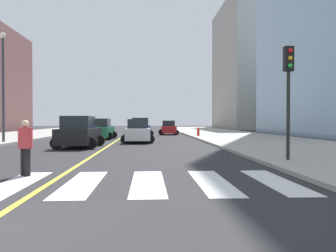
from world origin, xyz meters
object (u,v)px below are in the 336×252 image
Objects in this scene: car_blue_second at (140,128)px; traffic_light_near_corner at (289,80)px; street_lamp at (3,78)px; car_green_nearest at (101,130)px; car_red_third at (168,128)px; car_white_fourth at (138,132)px; pedestrian_crossing at (25,145)px; car_black_fifth at (79,133)px; fire_hydrant at (198,132)px.

traffic_light_near_corner reaches higher than car_blue_second.
street_lamp reaches higher than traffic_light_near_corner.
car_green_nearest reaches higher than car_red_third.
car_white_fourth is (3.61, -4.76, -0.04)m from car_green_nearest.
pedestrian_crossing is at bearing 81.46° from car_blue_second.
car_blue_second is 1.12× the size of car_white_fourth.
car_black_fifth is at bearing 70.77° from car_red_third.
street_lamp reaches higher than car_green_nearest.
pedestrian_crossing is at bearing 14.78° from traffic_light_near_corner.
car_red_third is at bearing 110.87° from fire_hydrant.
car_green_nearest is 20.86m from traffic_light_near_corner.
car_black_fifth is (-0.03, -9.50, 0.05)m from car_green_nearest.
car_green_nearest is 4.95× the size of fire_hydrant.
traffic_light_near_corner is at bearing -58.17° from car_green_nearest.
fire_hydrant is at bearing 54.63° from car_black_fifth.
car_green_nearest is 5.97m from car_white_fourth.
car_red_third is 21.08m from street_lamp.
car_black_fifth is 1.01× the size of traffic_light_near_corner.
traffic_light_near_corner is at bearing 54.52° from pedestrian_crossing.
car_white_fourth is 16.13m from pedestrian_crossing.
street_lamp is at bearing 3.58° from car_white_fourth.
car_black_fifth is at bearing -127.47° from fire_hydrant.
traffic_light_near_corner is at bearing 115.00° from car_white_fourth.
car_blue_second is at bearing -74.70° from traffic_light_near_corner.
car_black_fifth reaches higher than fire_hydrant.
car_green_nearest is 0.94× the size of car_blue_second.
car_green_nearest is 0.54× the size of street_lamp.
car_white_fourth is 0.91× the size of traffic_light_near_corner.
car_blue_second is 10.56m from car_white_fourth.
car_black_fifth is 11.12m from pedestrian_crossing.
car_green_nearest is 9.50m from car_black_fifth.
car_white_fourth is at bearing 77.68° from car_red_third.
car_black_fifth is (-7.00, -19.68, 0.13)m from car_red_third.
traffic_light_near_corner is (10.07, -18.10, 2.47)m from car_green_nearest.
traffic_light_near_corner is at bearing 103.12° from car_blue_second.
street_lamp reaches higher than pedestrian_crossing.
street_lamp is (-9.99, -11.33, 3.97)m from car_blue_second.
car_black_fifth is 0.56× the size of street_lamp.
car_black_fifth reaches higher than car_red_third.
car_black_fifth is at bearing -31.68° from street_lamp.
traffic_light_near_corner is 0.56× the size of street_lamp.
car_blue_second reaches higher than car_black_fifth.
car_black_fifth reaches higher than car_green_nearest.
car_red_third is 31.44m from pedestrian_crossing.
car_green_nearest is at bearing 55.96° from car_red_third.
traffic_light_near_corner is at bearing 96.59° from car_red_third.
car_green_nearest is 12.34m from car_red_third.
pedestrian_crossing is 1.96× the size of fire_hydrant.
car_green_nearest is 10.16m from fire_hydrant.
car_red_third reaches higher than pedestrian_crossing.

